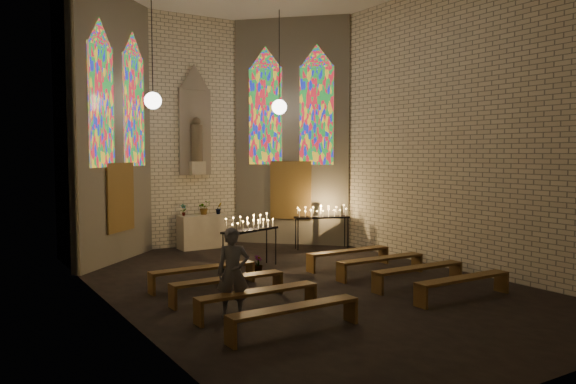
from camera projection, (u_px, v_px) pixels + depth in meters
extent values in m
plane|color=black|center=(302.00, 284.00, 12.25)|extent=(12.00, 12.00, 0.00)
cube|color=beige|center=(194.00, 132.00, 17.08)|extent=(8.00, 0.02, 7.00)
cube|color=beige|center=(569.00, 101.00, 6.93)|extent=(8.00, 0.02, 7.00)
cube|color=beige|center=(113.00, 116.00, 9.89)|extent=(0.02, 12.00, 7.00)
cube|color=beige|center=(435.00, 127.00, 14.12)|extent=(0.02, 12.00, 7.00)
cube|color=beige|center=(113.00, 128.00, 14.57)|extent=(2.72, 2.72, 7.00)
cube|color=beige|center=(292.00, 132.00, 17.48)|extent=(2.72, 2.72, 7.00)
cube|color=#4C3F8C|center=(101.00, 106.00, 13.71)|extent=(0.78, 0.78, 3.00)
cube|color=#4C3F8C|center=(134.00, 111.00, 15.29)|extent=(0.78, 0.78, 3.00)
cube|color=#4C3F8C|center=(265.00, 116.00, 17.47)|extent=(0.78, 0.78, 3.00)
cube|color=#4C3F8C|center=(317.00, 115.00, 17.10)|extent=(0.78, 0.78, 3.00)
cube|color=brown|center=(121.00, 197.00, 14.66)|extent=(0.95, 0.95, 1.80)
cube|color=brown|center=(291.00, 190.00, 17.44)|extent=(0.95, 0.95, 1.80)
cube|color=gray|center=(195.00, 132.00, 17.01)|extent=(1.00, 0.12, 2.60)
cone|color=gray|center=(194.00, 77.00, 16.90)|extent=(1.00, 1.00, 0.80)
cube|color=beige|center=(197.00, 168.00, 16.97)|extent=(0.45, 0.30, 0.40)
cylinder|color=brown|center=(197.00, 143.00, 16.92)|extent=(0.36, 0.36, 1.10)
sphere|color=brown|center=(197.00, 122.00, 16.88)|extent=(0.26, 0.26, 0.26)
sphere|color=white|center=(153.00, 101.00, 14.42)|extent=(0.44, 0.44, 0.44)
cylinder|color=black|center=(152.00, 45.00, 14.32)|extent=(0.02, 0.02, 2.80)
sphere|color=white|center=(279.00, 107.00, 16.43)|extent=(0.44, 0.44, 0.44)
cylinder|color=black|center=(279.00, 59.00, 16.33)|extent=(0.02, 0.02, 2.80)
cube|color=beige|center=(202.00, 232.00, 16.83)|extent=(1.40, 0.60, 1.00)
imported|color=#4C723F|center=(183.00, 210.00, 16.56)|extent=(0.19, 0.13, 0.35)
imported|color=#4C723F|center=(204.00, 208.00, 16.92)|extent=(0.39, 0.34, 0.42)
imported|color=#4C723F|center=(219.00, 208.00, 17.01)|extent=(0.23, 0.21, 0.36)
imported|color=#4C723F|center=(258.00, 264.00, 13.45)|extent=(0.28, 0.28, 0.40)
cube|color=black|center=(250.00, 230.00, 13.80)|extent=(1.71, 0.91, 0.05)
cylinder|color=black|center=(232.00, 255.00, 13.13)|extent=(0.03, 0.03, 0.94)
cylinder|color=black|center=(276.00, 246.00, 14.34)|extent=(0.03, 0.03, 0.94)
cylinder|color=black|center=(223.00, 253.00, 13.33)|extent=(0.03, 0.03, 0.94)
cylinder|color=black|center=(267.00, 245.00, 14.54)|extent=(0.03, 0.03, 0.94)
cube|color=black|center=(322.00, 217.00, 16.71)|extent=(1.67, 0.91, 0.05)
cylinder|color=black|center=(298.00, 235.00, 16.43)|extent=(0.03, 0.03, 0.92)
cylinder|color=black|center=(348.00, 233.00, 16.76)|extent=(0.03, 0.03, 0.92)
cylinder|color=black|center=(296.00, 233.00, 16.73)|extent=(0.03, 0.03, 0.92)
cylinder|color=black|center=(345.00, 232.00, 17.05)|extent=(0.03, 0.03, 0.92)
cube|color=#513717|center=(203.00, 268.00, 11.90)|extent=(2.33, 0.35, 0.06)
cube|color=#513717|center=(152.00, 284.00, 11.31)|extent=(0.06, 0.33, 0.42)
cube|color=#513717|center=(250.00, 272.00, 12.53)|extent=(0.06, 0.33, 0.42)
cube|color=#513717|center=(349.00, 251.00, 13.97)|extent=(2.33, 0.35, 0.06)
cube|color=#513717|center=(311.00, 264.00, 13.39)|extent=(0.06, 0.33, 0.42)
cube|color=#513717|center=(383.00, 255.00, 14.57)|extent=(0.06, 0.33, 0.42)
cube|color=#513717|center=(228.00, 279.00, 10.89)|extent=(2.33, 0.35, 0.06)
cube|color=#513717|center=(173.00, 297.00, 10.29)|extent=(0.06, 0.33, 0.42)
cube|color=#513717|center=(278.00, 282.00, 11.51)|extent=(0.06, 0.33, 0.42)
cube|color=#513717|center=(381.00, 259.00, 12.95)|extent=(2.33, 0.35, 0.06)
cube|color=#513717|center=(341.00, 273.00, 12.38)|extent=(0.06, 0.33, 0.42)
cube|color=#513717|center=(417.00, 263.00, 13.55)|extent=(0.06, 0.33, 0.42)
cube|color=#513717|center=(258.00, 292.00, 9.87)|extent=(2.33, 0.35, 0.06)
cube|color=#513717|center=(198.00, 313.00, 9.28)|extent=(0.06, 0.33, 0.42)
cube|color=#513717|center=(311.00, 295.00, 10.50)|extent=(0.06, 0.33, 0.42)
cube|color=#513717|center=(419.00, 268.00, 11.93)|extent=(2.33, 0.35, 0.06)
cube|color=#513717|center=(377.00, 284.00, 11.36)|extent=(0.06, 0.33, 0.42)
cube|color=#513717|center=(456.00, 271.00, 12.54)|extent=(0.06, 0.33, 0.42)
cube|color=#513717|center=(295.00, 308.00, 8.86)|extent=(2.33, 0.35, 0.06)
cube|color=#513717|center=(230.00, 333.00, 8.26)|extent=(0.06, 0.33, 0.42)
cube|color=#513717|center=(351.00, 310.00, 9.48)|extent=(0.06, 0.33, 0.42)
cube|color=#513717|center=(463.00, 278.00, 10.92)|extent=(2.33, 0.35, 0.06)
cube|color=#513717|center=(421.00, 297.00, 10.35)|extent=(0.06, 0.33, 0.42)
cube|color=#513717|center=(501.00, 282.00, 11.52)|extent=(0.06, 0.33, 0.42)
imported|color=#4F515A|center=(233.00, 272.00, 9.77)|extent=(0.67, 0.56, 1.56)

